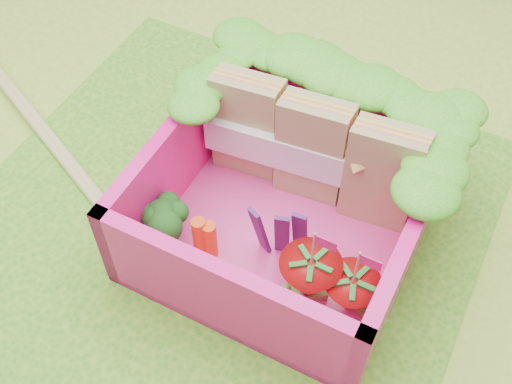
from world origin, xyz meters
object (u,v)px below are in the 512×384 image
Objects in this scene: strawberry_left at (309,280)px; chopsticks at (60,151)px; strawberry_right at (350,296)px; bento_box at (287,201)px; sandwich_stack at (314,150)px; broccoli at (162,216)px.

chopsticks is (-1.65, 0.21, -0.18)m from strawberry_left.
strawberry_right is at bearing -6.00° from chopsticks.
bento_box is 0.31m from sandwich_stack.
bento_box is 2.60× the size of strawberry_right.
chopsticks is at bearing -164.18° from sandwich_stack.
broccoli is 0.68× the size of strawberry_right.
broccoli is at bearing -146.57° from bento_box.
strawberry_left is 1.67m from chopsticks.
bento_box is 2.46× the size of strawberry_left.
sandwich_stack is 0.68m from strawberry_left.
strawberry_right is at bearing -52.13° from sandwich_stack.
chopsticks is (-0.88, 0.24, -0.22)m from broccoli.
broccoli is at bearing -177.90° from strawberry_left.
strawberry_left is 0.24× the size of chopsticks.
chopsticks is at bearing 174.00° from strawberry_right.
bento_box is at bearing 147.86° from strawberry_right.
strawberry_right is at bearing 2.63° from broccoli.
strawberry_right is (0.46, -0.59, -0.17)m from sandwich_stack.
sandwich_stack is at bearing 113.32° from strawberry_left.
bento_box and strawberry_right have the same top height.
bento_box is at bearing 3.98° from chopsticks.
sandwich_stack is (0.01, 0.30, 0.08)m from bento_box.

